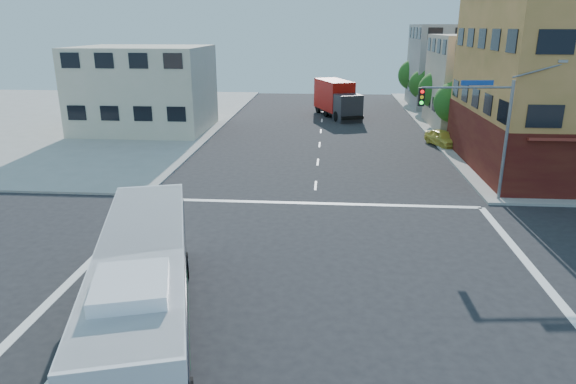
{
  "coord_description": "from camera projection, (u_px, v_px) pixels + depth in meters",
  "views": [
    {
      "loc": [
        0.74,
        -18.65,
        9.82
      ],
      "look_at": [
        -1.15,
        4.97,
        2.13
      ],
      "focal_mm": 32.0,
      "sensor_mm": 36.0,
      "label": 1
    }
  ],
  "objects": [
    {
      "name": "street_tree_a",
      "position": [
        456.0,
        100.0,
        45.23
      ],
      "size": [
        3.6,
        3.6,
        5.53
      ],
      "color": "#392314",
      "rests_on": "ground"
    },
    {
      "name": "building_east_far",
      "position": [
        461.0,
        67.0,
        63.43
      ],
      "size": [
        12.06,
        10.06,
        10.0
      ],
      "color": "gray",
      "rests_on": "ground"
    },
    {
      "name": "street_tree_c",
      "position": [
        424.0,
        82.0,
        60.44
      ],
      "size": [
        3.4,
        3.4,
        5.29
      ],
      "color": "#392314",
      "rests_on": "ground"
    },
    {
      "name": "street_tree_d",
      "position": [
        414.0,
        73.0,
        67.9
      ],
      "size": [
        4.0,
        4.0,
        6.03
      ],
      "color": "#392314",
      "rests_on": "ground"
    },
    {
      "name": "street_tree_b",
      "position": [
        438.0,
        88.0,
        52.77
      ],
      "size": [
        3.8,
        3.8,
        5.79
      ],
      "color": "#392314",
      "rests_on": "ground"
    },
    {
      "name": "building_west",
      "position": [
        144.0,
        89.0,
        49.24
      ],
      "size": [
        12.06,
        10.06,
        8.0
      ],
      "color": "beige",
      "rests_on": "ground"
    },
    {
      "name": "signal_mast_ne",
      "position": [
        478.0,
        117.0,
        28.61
      ],
      "size": [
        7.91,
        1.13,
        8.07
      ],
      "color": "slate",
      "rests_on": "ground"
    },
    {
      "name": "building_east_near",
      "position": [
        495.0,
        83.0,
        50.31
      ],
      "size": [
        12.06,
        10.06,
        9.0
      ],
      "color": "#C9B399",
      "rests_on": "ground"
    },
    {
      "name": "transit_bus",
      "position": [
        144.0,
        287.0,
        16.48
      ],
      "size": [
        6.03,
        12.76,
        3.71
      ],
      "rotation": [
        0.0,
        0.0,
        0.28
      ],
      "color": "black",
      "rests_on": "ground"
    },
    {
      "name": "box_truck",
      "position": [
        337.0,
        100.0,
        57.59
      ],
      "size": [
        5.51,
        9.17,
        3.98
      ],
      "rotation": [
        0.0,
        0.0,
        0.36
      ],
      "color": "#26262C",
      "rests_on": "ground"
    },
    {
      "name": "sidewalk_nw",
      "position": [
        4.0,
        119.0,
        56.58
      ],
      "size": [
        50.0,
        50.0,
        0.15
      ],
      "primitive_type": "cube",
      "color": "gray",
      "rests_on": "ground"
    },
    {
      "name": "ground",
      "position": [
        306.0,
        280.0,
        20.77
      ],
      "size": [
        120.0,
        120.0,
        0.0
      ],
      "primitive_type": "plane",
      "color": "black",
      "rests_on": "ground"
    },
    {
      "name": "parked_car",
      "position": [
        442.0,
        138.0,
        43.84
      ],
      "size": [
        2.81,
        4.32,
        1.37
      ],
      "primitive_type": "imported",
      "rotation": [
        0.0,
        0.0,
        0.33
      ],
      "color": "gold",
      "rests_on": "ground"
    }
  ]
}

